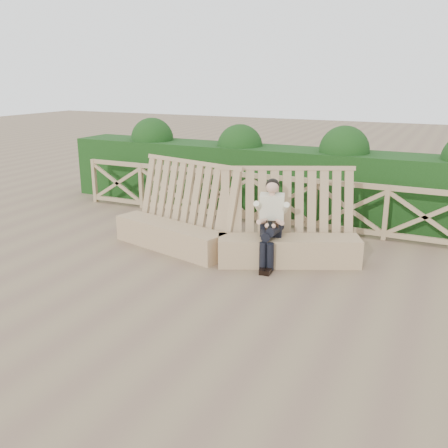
% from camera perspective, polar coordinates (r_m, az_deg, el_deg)
% --- Properties ---
extents(ground, '(60.00, 60.00, 0.00)m').
position_cam_1_polar(ground, '(7.79, -2.20, -7.00)').
color(ground, brown).
rests_on(ground, ground).
extents(bench, '(4.68, 1.71, 1.62)m').
position_cam_1_polar(bench, '(8.92, 0.45, -1.05)').
color(bench, '#9E7C5A').
rests_on(bench, ground).
extents(woman, '(0.52, 0.92, 1.47)m').
position_cam_1_polar(woman, '(8.43, 5.38, 0.55)').
color(woman, black).
rests_on(woman, ground).
extents(guardrail, '(10.10, 0.09, 1.10)m').
position_cam_1_polar(guardrail, '(10.67, 6.55, 2.61)').
color(guardrail, olive).
rests_on(guardrail, ground).
extents(hedge, '(12.00, 1.20, 1.50)m').
position_cam_1_polar(hedge, '(11.74, 8.53, 4.81)').
color(hedge, black).
rests_on(hedge, ground).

